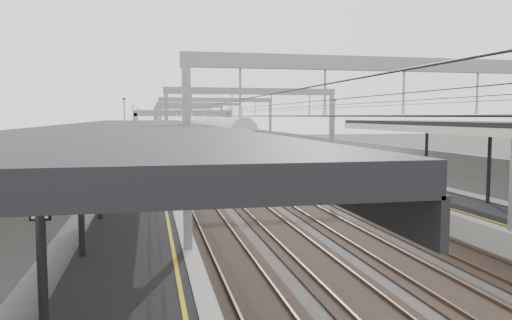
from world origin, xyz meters
name	(u,v)px	position (x,y,z in m)	size (l,w,h in m)	color
ground	(387,285)	(0.00, 0.00, 0.00)	(260.00, 260.00, 0.00)	#383533
platform_left	(146,159)	(-8.00, 45.00, 0.50)	(4.00, 120.00, 1.00)	black
platform_right	(278,157)	(8.00, 45.00, 0.50)	(4.00, 120.00, 1.00)	black
tracks	(214,162)	(0.00, 45.00, 0.05)	(11.40, 140.00, 0.20)	black
overhead_line	(207,111)	(0.00, 51.62, 6.14)	(13.00, 140.00, 6.60)	gray
canopy_left	(134,128)	(-8.02, 2.99, 5.09)	(4.40, 30.00, 4.24)	black
overbridge	(183,117)	(0.00, 100.00, 5.31)	(22.00, 2.20, 6.90)	gray
wall_left	(117,150)	(-11.20, 45.00, 1.60)	(0.30, 120.00, 3.20)	gray
wall_right	(303,147)	(11.20, 45.00, 1.60)	(0.30, 120.00, 3.20)	gray
train	(217,141)	(1.50, 53.49, 2.11)	(2.73, 49.66, 4.31)	maroon
signal_green	(163,134)	(-5.20, 75.96, 2.42)	(0.32, 0.32, 3.48)	black
signal_red_near	(215,135)	(3.20, 68.05, 2.42)	(0.32, 0.32, 3.48)	black
signal_red_far	(229,135)	(5.40, 67.62, 2.42)	(0.32, 0.32, 3.48)	black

